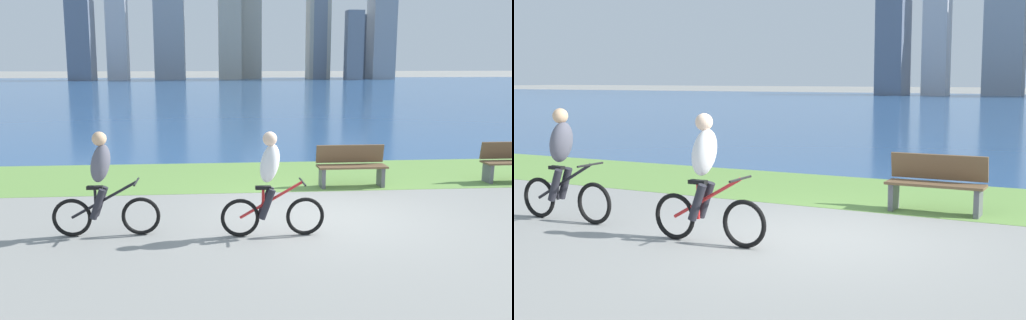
{
  "view_description": "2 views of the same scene",
  "coord_description": "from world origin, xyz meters",
  "views": [
    {
      "loc": [
        -2.07,
        -9.05,
        2.69
      ],
      "look_at": [
        -1.27,
        0.08,
        1.02
      ],
      "focal_mm": 37.9,
      "sensor_mm": 36.0,
      "label": 1
    },
    {
      "loc": [
        3.31,
        -8.05,
        2.08
      ],
      "look_at": [
        -0.79,
        0.12,
        0.96
      ],
      "focal_mm": 47.2,
      "sensor_mm": 36.0,
      "label": 2
    }
  ],
  "objects": [
    {
      "name": "ground_plane",
      "position": [
        0.0,
        0.0,
        0.0
      ],
      "size": [
        300.0,
        300.0,
        0.0
      ],
      "primitive_type": "plane",
      "color": "gray"
    },
    {
      "name": "bench_far_along_path",
      "position": [
        1.0,
        2.27,
        0.45
      ],
      "size": [
        1.5,
        0.47,
        0.9
      ],
      "color": "brown",
      "rests_on": "ground"
    },
    {
      "name": "cyclist_lead",
      "position": [
        -1.14,
        -0.98,
        0.83
      ],
      "size": [
        1.63,
        0.52,
        1.65
      ],
      "color": "black",
      "rests_on": "ground"
    },
    {
      "name": "grass_strip_bayside",
      "position": [
        0.0,
        3.54,
        0.0
      ],
      "size": [
        120.0,
        3.42,
        0.01
      ],
      "primitive_type": "cube",
      "color": "#6B9947",
      "rests_on": "ground"
    },
    {
      "name": "cyclist_trailing",
      "position": [
        -3.72,
        -0.75,
        0.83
      ],
      "size": [
        1.66,
        0.52,
        1.64
      ],
      "color": "black",
      "rests_on": "ground"
    }
  ]
}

